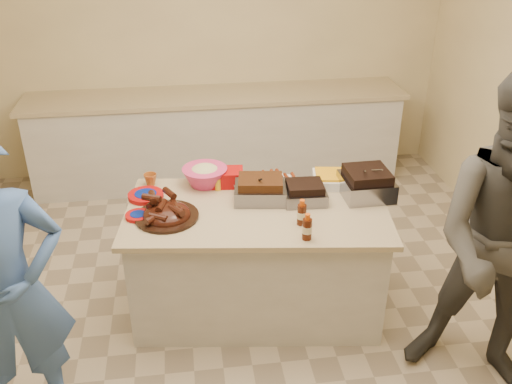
{
  "coord_description": "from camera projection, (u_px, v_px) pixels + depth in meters",
  "views": [
    {
      "loc": [
        -0.34,
        -2.99,
        2.62
      ],
      "look_at": [
        0.11,
        0.2,
        0.9
      ],
      "focal_mm": 40.0,
      "sensor_mm": 36.0,
      "label": 1
    }
  ],
  "objects": [
    {
      "name": "room",
      "position": [
        245.0,
        322.0,
        3.89
      ],
      "size": [
        4.5,
        5.0,
        2.7
      ],
      "primitive_type": null,
      "color": "beige",
      "rests_on": "ground"
    },
    {
      "name": "back_counter",
      "position": [
        217.0,
        138.0,
        5.6
      ],
      "size": [
        3.6,
        0.64,
        0.9
      ],
      "primitive_type": null,
      "color": "beige",
      "rests_on": "ground"
    },
    {
      "name": "island",
      "position": [
        257.0,
        307.0,
        4.03
      ],
      "size": [
        1.78,
        1.1,
        0.8
      ],
      "primitive_type": null,
      "rotation": [
        0.0,
        0.0,
        -0.13
      ],
      "color": "beige",
      "rests_on": "ground"
    },
    {
      "name": "rib_platter",
      "position": [
        167.0,
        218.0,
        3.57
      ],
      "size": [
        0.45,
        0.45,
        0.16
      ],
      "primitive_type": null,
      "rotation": [
        0.0,
        0.0,
        -0.13
      ],
      "color": "#3A140A",
      "rests_on": "island"
    },
    {
      "name": "pulled_pork_tray",
      "position": [
        260.0,
        199.0,
        3.77
      ],
      "size": [
        0.37,
        0.3,
        0.1
      ],
      "primitive_type": "cube",
      "rotation": [
        0.0,
        0.0,
        -0.14
      ],
      "color": "#47230F",
      "rests_on": "island"
    },
    {
      "name": "brisket_tray",
      "position": [
        304.0,
        201.0,
        3.75
      ],
      "size": [
        0.28,
        0.24,
        0.08
      ],
      "primitive_type": "cube",
      "rotation": [
        0.0,
        0.0,
        -0.04
      ],
      "color": "black",
      "rests_on": "island"
    },
    {
      "name": "roasting_pan",
      "position": [
        365.0,
        195.0,
        3.83
      ],
      "size": [
        0.33,
        0.33,
        0.13
      ],
      "primitive_type": "cube",
      "rotation": [
        0.0,
        0.0,
        0.03
      ],
      "color": "gray",
      "rests_on": "island"
    },
    {
      "name": "coleslaw_bowl",
      "position": [
        205.0,
        185.0,
        3.96
      ],
      "size": [
        0.35,
        0.35,
        0.21
      ],
      "primitive_type": null,
      "rotation": [
        0.0,
        0.0,
        -0.13
      ],
      "color": "#D2306B",
      "rests_on": "island"
    },
    {
      "name": "sausage_plate",
      "position": [
        281.0,
        184.0,
        3.97
      ],
      "size": [
        0.31,
        0.31,
        0.05
      ],
      "primitive_type": "cylinder",
      "rotation": [
        0.0,
        0.0,
        0.1
      ],
      "color": "silver",
      "rests_on": "island"
    },
    {
      "name": "mac_cheese_dish",
      "position": [
        337.0,
        184.0,
        3.97
      ],
      "size": [
        0.37,
        0.29,
        0.09
      ],
      "primitive_type": "cube",
      "rotation": [
        0.0,
        0.0,
        -0.16
      ],
      "color": "#F9B212",
      "rests_on": "island"
    },
    {
      "name": "bbq_bottle_a",
      "position": [
        307.0,
        239.0,
        3.35
      ],
      "size": [
        0.06,
        0.06,
        0.17
      ],
      "primitive_type": "cylinder",
      "rotation": [
        0.0,
        0.0,
        -0.13
      ],
      "color": "#3C1407",
      "rests_on": "island"
    },
    {
      "name": "bbq_bottle_b",
      "position": [
        301.0,
        224.0,
        3.5
      ],
      "size": [
        0.06,
        0.06,
        0.17
      ],
      "primitive_type": "cylinder",
      "rotation": [
        0.0,
        0.0,
        -0.13
      ],
      "color": "#3C1407",
      "rests_on": "island"
    },
    {
      "name": "mustard_bottle",
      "position": [
        218.0,
        190.0,
        3.89
      ],
      "size": [
        0.05,
        0.05,
        0.11
      ],
      "primitive_type": "cylinder",
      "rotation": [
        0.0,
        0.0,
        -0.13
      ],
      "color": "yellow",
      "rests_on": "island"
    },
    {
      "name": "sauce_bowl",
      "position": [
        243.0,
        189.0,
        3.9
      ],
      "size": [
        0.13,
        0.06,
        0.13
      ],
      "primitive_type": "imported",
      "rotation": [
        0.0,
        0.0,
        -0.13
      ],
      "color": "silver",
      "rests_on": "island"
    },
    {
      "name": "plate_stack_large",
      "position": [
        146.0,
        197.0,
        3.8
      ],
      "size": [
        0.26,
        0.26,
        0.03
      ],
      "primitive_type": "cylinder",
      "rotation": [
        0.0,
        0.0,
        -0.13
      ],
      "color": "#A60909",
      "rests_on": "island"
    },
    {
      "name": "plate_stack_small",
      "position": [
        138.0,
        217.0,
        3.57
      ],
      "size": [
        0.18,
        0.18,
        0.02
      ],
      "primitive_type": "cylinder",
      "rotation": [
        0.0,
        0.0,
        -0.13
      ],
      "color": "#A60909",
      "rests_on": "island"
    },
    {
      "name": "plastic_cup",
      "position": [
        151.0,
        185.0,
        3.96
      ],
      "size": [
        0.1,
        0.09,
        0.09
      ],
      "primitive_type": "imported",
      "rotation": [
        0.0,
        0.0,
        -0.13
      ],
      "color": "#A6561E",
      "rests_on": "island"
    },
    {
      "name": "basket_stack",
      "position": [
        227.0,
        184.0,
        3.96
      ],
      "size": [
        0.24,
        0.19,
        0.11
      ],
      "primitive_type": "cube",
      "rotation": [
        0.0,
        0.0,
        -0.09
      ],
      "color": "#A60909",
      "rests_on": "island"
    },
    {
      "name": "guest_gray",
      "position": [
        480.0,
        377.0,
        3.46
      ],
      "size": [
        1.78,
        2.1,
        0.72
      ],
      "primitive_type": "imported",
      "rotation": [
        0.0,
        0.0,
        -0.55
      ],
      "color": "#484641",
      "rests_on": "ground"
    }
  ]
}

